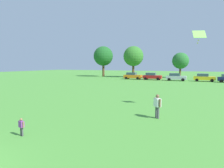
{
  "coord_description": "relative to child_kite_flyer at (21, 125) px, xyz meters",
  "views": [
    {
      "loc": [
        7.86,
        -3.13,
        3.66
      ],
      "look_at": [
        2.63,
        9.3,
        2.33
      ],
      "focal_mm": 32.0,
      "sensor_mm": 36.0,
      "label": 1
    }
  ],
  "objects": [
    {
      "name": "ground_plane",
      "position": [
        0.27,
        25.77,
        -0.56
      ],
      "size": [
        160.0,
        160.0,
        0.0
      ],
      "primitive_type": "plane",
      "color": "#4C9338"
    },
    {
      "name": "kite",
      "position": [
        8.26,
        10.07,
        5.4
      ],
      "size": [
        1.09,
        0.76,
        1.05
      ],
      "color": "#8CD859"
    },
    {
      "name": "parked_car_orange_0",
      "position": [
        -6.26,
        39.98,
        0.3
      ],
      "size": [
        4.3,
        2.02,
        1.68
      ],
      "color": "orange",
      "rests_on": "ground"
    },
    {
      "name": "adult_bystander",
      "position": [
        5.8,
        6.14,
        0.42
      ],
      "size": [
        0.57,
        0.63,
        1.64
      ],
      "rotation": [
        0.0,
        0.0,
        2.26
      ],
      "color": "#4C4C51",
      "rests_on": "ground"
    },
    {
      "name": "parked_car_silver_2",
      "position": [
        4.05,
        39.39,
        0.3
      ],
      "size": [
        4.3,
        2.02,
        1.68
      ],
      "color": "silver",
      "rests_on": "ground"
    },
    {
      "name": "tree_far_right",
      "position": [
        4.2,
        49.65,
        4.06
      ],
      "size": [
        4.39,
        4.39,
        6.84
      ],
      "color": "brown",
      "rests_on": "ground"
    },
    {
      "name": "child_kite_flyer",
      "position": [
        0.0,
        0.0,
        0.0
      ],
      "size": [
        0.43,
        0.24,
        0.94
      ],
      "rotation": [
        0.0,
        0.0,
        -0.25
      ],
      "color": "#4C4C51",
      "rests_on": "ground"
    },
    {
      "name": "parked_car_yellow_3",
      "position": [
        9.77,
        39.88,
        0.3
      ],
      "size": [
        4.3,
        2.02,
        1.68
      ],
      "color": "yellow",
      "rests_on": "ground"
    },
    {
      "name": "tree_far_left",
      "position": [
        -17.62,
        47.17,
        5.55
      ],
      "size": [
        5.8,
        5.8,
        9.04
      ],
      "color": "brown",
      "rests_on": "ground"
    },
    {
      "name": "tree_center",
      "position": [
        -8.33,
        47.4,
        5.38
      ],
      "size": [
        5.64,
        5.64,
        8.8
      ],
      "color": "brown",
      "rests_on": "ground"
    },
    {
      "name": "parked_car_red_1",
      "position": [
        -1.43,
        39.91,
        0.3
      ],
      "size": [
        4.3,
        2.02,
        1.68
      ],
      "color": "red",
      "rests_on": "ground"
    }
  ]
}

